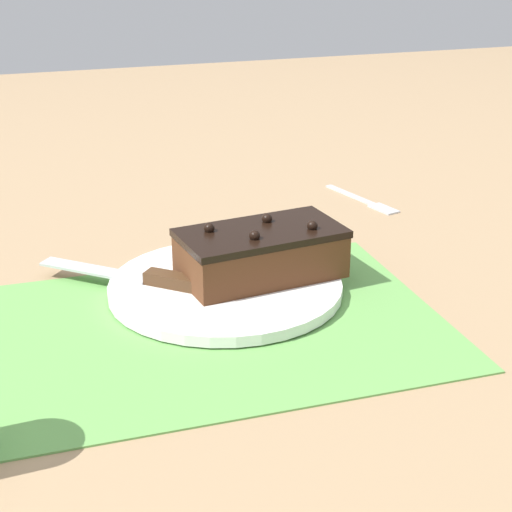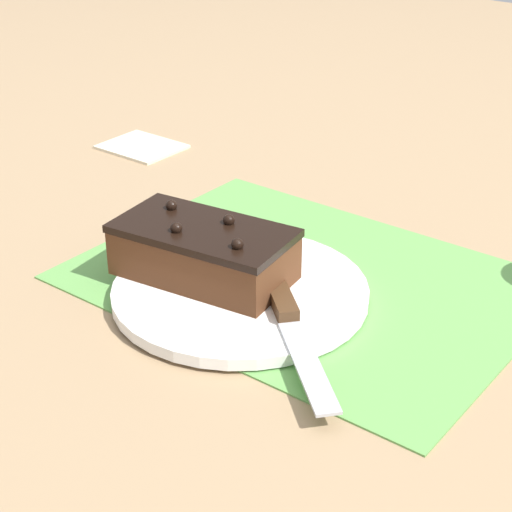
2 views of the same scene
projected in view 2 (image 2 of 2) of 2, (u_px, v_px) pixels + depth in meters
The scene contains 6 objects.
ground_plane at pixel (305, 281), 0.90m from camera, with size 3.00×3.00×0.00m, color #9E7F5B.
placemat_woven at pixel (305, 279), 0.90m from camera, with size 0.46×0.34×0.00m, color #609E4C.
cake_plate at pixel (240, 291), 0.86m from camera, with size 0.26×0.26×0.01m.
chocolate_cake at pixel (204, 251), 0.86m from camera, with size 0.19×0.12×0.06m.
serving_knife at pixel (290, 321), 0.79m from camera, with size 0.17×0.15×0.01m.
folded_napkin at pixel (142, 146), 1.24m from camera, with size 0.11×0.09×0.01m, color beige.
Camera 2 is at (-0.44, 0.65, 0.44)m, focal length 60.00 mm.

